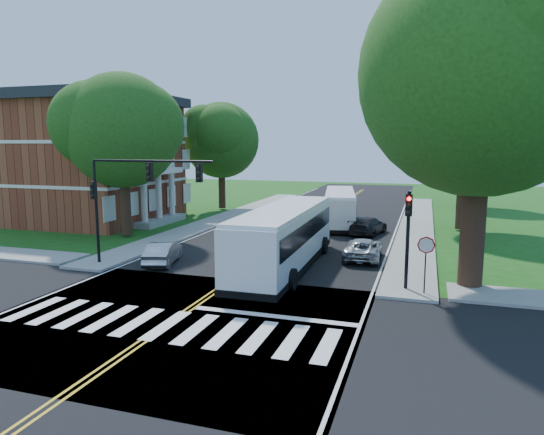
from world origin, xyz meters
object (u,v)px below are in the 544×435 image
at_px(dark_sedan, 368,226).
at_px(suv, 363,249).
at_px(bus_follow, 340,207).
at_px(signal_ne, 408,227).
at_px(hatchback, 163,253).
at_px(bus_lead, 285,236).
at_px(signal_nw, 132,187).

bearing_deg(dark_sedan, suv, 106.38).
bearing_deg(bus_follow, suv, 96.16).
distance_m(signal_ne, bus_follow, 18.72).
height_order(bus_follow, hatchback, bus_follow).
relative_size(hatchback, dark_sedan, 0.85).
height_order(bus_lead, suv, bus_lead).
xyz_separation_m(signal_nw, suv, (11.43, 5.79, -3.76)).
bearing_deg(bus_follow, signal_nw, 55.70).
distance_m(bus_lead, bus_follow, 15.22).
relative_size(signal_ne, hatchback, 1.15).
relative_size(signal_nw, bus_lead, 0.56).
distance_m(bus_follow, suv, 12.39).
bearing_deg(hatchback, suv, -172.31).
relative_size(signal_ne, suv, 1.01).
bearing_deg(signal_ne, hatchback, 174.71).
relative_size(suv, dark_sedan, 0.97).
relative_size(hatchback, suv, 0.88).
distance_m(signal_ne, suv, 6.77).
distance_m(hatchback, dark_sedan, 15.94).
xyz_separation_m(hatchback, dark_sedan, (9.80, 12.57, 0.03)).
distance_m(signal_nw, hatchback, 4.05).
distance_m(signal_nw, signal_ne, 14.13).
bearing_deg(suv, dark_sedan, -87.44).
relative_size(bus_follow, suv, 2.53).
bearing_deg(signal_nw, signal_ne, 0.05).
relative_size(signal_nw, hatchback, 1.87).
xyz_separation_m(bus_lead, dark_sedan, (3.13, 11.34, -1.07)).
bearing_deg(dark_sedan, bus_follow, -42.44).
xyz_separation_m(bus_follow, hatchback, (-7.01, -16.44, -0.85)).
bearing_deg(signal_nw, bus_lead, 17.76).
bearing_deg(signal_nw, suv, 26.89).
xyz_separation_m(signal_nw, bus_follow, (8.00, 17.67, -2.89)).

